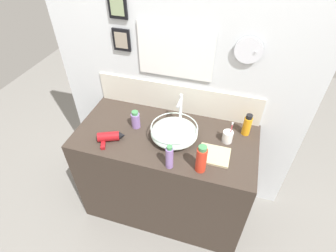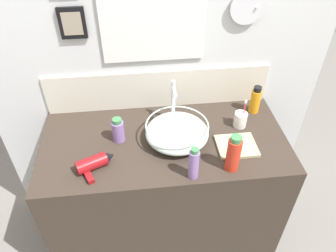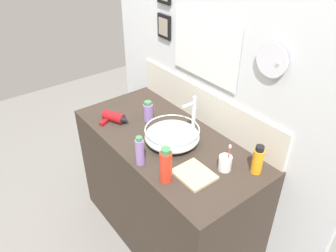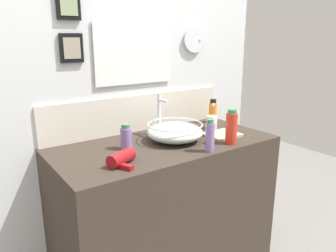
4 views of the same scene
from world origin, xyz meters
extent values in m
cube|color=#382D26|center=(0.00, 0.00, 0.45)|extent=(1.34, 0.64, 0.89)
cube|color=silver|center=(0.00, 0.35, 1.18)|extent=(1.99, 0.06, 2.35)
cube|color=beige|center=(0.00, 0.31, 1.01)|extent=(1.31, 0.02, 0.24)
cube|color=white|center=(-0.02, 0.32, 1.41)|extent=(0.49, 0.01, 0.33)
cube|color=white|center=(-0.02, 0.31, 1.41)|extent=(0.55, 0.01, 0.39)
cylinder|color=silver|center=(0.46, 0.30, 1.49)|extent=(0.18, 0.01, 0.18)
cylinder|color=silver|center=(0.51, 0.32, 1.49)|extent=(0.01, 0.06, 0.01)
cube|color=black|center=(-0.42, 0.31, 1.67)|extent=(0.13, 0.02, 0.16)
cube|color=gray|center=(-0.42, 0.30, 1.67)|extent=(0.10, 0.01, 0.12)
cube|color=black|center=(-0.42, 0.31, 1.44)|extent=(0.13, 0.02, 0.16)
cube|color=gray|center=(-0.42, 0.30, 1.44)|extent=(0.10, 0.01, 0.12)
ellipsoid|color=silver|center=(0.07, -0.01, 0.95)|extent=(0.34, 0.34, 0.11)
torus|color=silver|center=(0.07, -0.01, 1.00)|extent=(0.34, 0.34, 0.01)
torus|color=#B2B7BC|center=(0.07, -0.01, 0.90)|extent=(0.13, 0.13, 0.01)
cylinder|color=silver|center=(0.07, 0.17, 1.01)|extent=(0.02, 0.02, 0.24)
cylinder|color=silver|center=(0.07, 0.12, 1.12)|extent=(0.02, 0.10, 0.02)
cylinder|color=silver|center=(0.07, 0.17, 1.15)|extent=(0.02, 0.02, 0.03)
cylinder|color=maroon|center=(-0.38, -0.16, 0.93)|extent=(0.17, 0.12, 0.07)
cone|color=black|center=(-0.29, -0.12, 0.93)|extent=(0.06, 0.07, 0.06)
cube|color=maroon|center=(-0.39, -0.22, 0.90)|extent=(0.06, 0.09, 0.02)
cylinder|color=white|center=(0.44, 0.07, 0.94)|extent=(0.07, 0.07, 0.09)
cylinder|color=#D83F4C|center=(0.46, 0.08, 0.97)|extent=(0.01, 0.01, 0.15)
cube|color=white|center=(0.46, 0.08, 1.06)|extent=(0.01, 0.01, 0.02)
cylinder|color=orange|center=(0.56, 0.19, 0.96)|extent=(0.06, 0.06, 0.15)
cylinder|color=black|center=(0.56, 0.19, 1.05)|extent=(0.05, 0.05, 0.03)
cylinder|color=#8C6BB2|center=(-0.24, 0.03, 0.95)|extent=(0.07, 0.07, 0.12)
cylinder|color=#3F7F4C|center=(-0.24, 0.03, 1.02)|extent=(0.05, 0.05, 0.02)
cylinder|color=red|center=(0.31, -0.24, 0.98)|extent=(0.07, 0.07, 0.18)
cylinder|color=#3F7F4C|center=(0.31, -0.24, 1.09)|extent=(0.05, 0.05, 0.03)
cylinder|color=#8C6BB2|center=(0.11, -0.27, 0.97)|extent=(0.05, 0.05, 0.16)
cylinder|color=#3F7F4C|center=(0.11, -0.27, 1.06)|extent=(0.04, 0.04, 0.02)
cube|color=tan|center=(0.38, -0.10, 0.90)|extent=(0.21, 0.18, 0.02)
camera|label=1|loc=(0.42, -1.34, 2.22)|focal=28.00mm
camera|label=2|loc=(-0.13, -1.30, 2.11)|focal=35.00mm
camera|label=3|loc=(1.35, -1.03, 2.10)|focal=35.00mm
camera|label=4|loc=(-1.06, -1.54, 1.50)|focal=35.00mm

